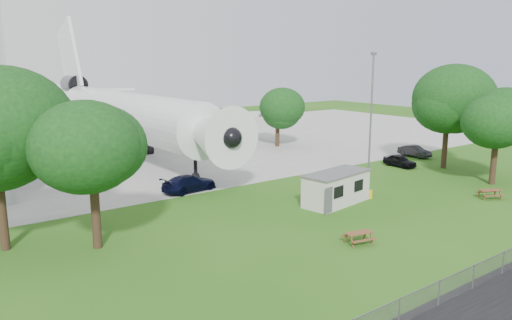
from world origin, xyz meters
TOP-DOWN VIEW (x-y plane):
  - ground at (0.00, 0.00)m, footprint 160.00×160.00m
  - concrete_apron at (0.00, 38.00)m, footprint 120.00×46.00m
  - airliner at (-2.00, 35.86)m, footprint 46.36×47.73m
  - site_cabin at (3.64, 5.59)m, footprint 6.92×3.63m
  - picnic_west at (-1.77, -1.64)m, footprint 2.08×1.85m
  - picnic_east at (15.09, -1.15)m, footprint 2.29×2.17m
  - fence at (0.00, -9.50)m, footprint 58.00×0.04m
  - lamp_mast at (8.20, 6.20)m, footprint 0.16×0.16m
  - tree_west_small at (-15.32, 7.68)m, footprint 6.57×6.57m
  - tree_east_front at (20.09, 1.33)m, footprint 6.18×6.18m
  - tree_east_back at (22.75, 8.15)m, footprint 8.74×8.74m
  - tree_far_apron at (17.09, 29.57)m, footprint 6.78×6.78m
  - car_ne_hatch at (19.55, 11.46)m, footprint 1.63×3.84m
  - car_ne_sedan at (25.61, 13.92)m, footprint 1.58×4.15m
  - car_apron_van at (-4.07, 16.05)m, footprint 5.35×2.69m

SIDE VIEW (x-z plane):
  - ground at x=0.00m, z-range 0.00..0.00m
  - picnic_west at x=-1.77m, z-range -0.38..0.38m
  - picnic_east at x=15.09m, z-range -0.38..0.38m
  - fence at x=0.00m, z-range -0.65..0.65m
  - concrete_apron at x=0.00m, z-range 0.00..0.03m
  - car_ne_hatch at x=19.55m, z-range 0.00..1.29m
  - car_ne_sedan at x=25.61m, z-range 0.00..1.35m
  - car_apron_van at x=-4.07m, z-range 0.00..1.49m
  - site_cabin at x=3.64m, z-range 0.00..2.62m
  - tree_far_apron at x=17.09m, z-range 0.71..8.93m
  - airliner at x=-2.00m, z-range -3.57..14.11m
  - tree_east_front at x=20.09m, z-range 1.41..10.44m
  - lamp_mast at x=8.20m, z-range 0.00..12.00m
  - tree_west_small at x=-15.32m, z-range 1.53..11.20m
  - tree_east_back at x=22.75m, z-range 1.30..12.65m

